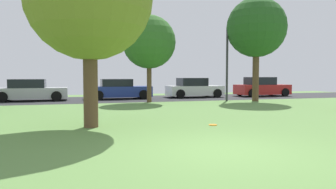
% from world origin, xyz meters
% --- Properties ---
extents(ground_plane, '(44.00, 44.00, 0.00)m').
position_xyz_m(ground_plane, '(0.00, 0.00, 0.00)').
color(ground_plane, '#5B8442').
extents(road_strip, '(44.00, 6.40, 0.01)m').
position_xyz_m(road_strip, '(0.00, 16.00, 0.00)').
color(road_strip, '#28282B').
rests_on(road_strip, ground_plane).
extents(birch_tree_lone, '(3.21, 3.21, 5.24)m').
position_xyz_m(birch_tree_lone, '(1.49, 12.78, 3.62)').
color(birch_tree_lone, brown).
rests_on(birch_tree_lone, ground_plane).
extents(oak_tree_right, '(3.72, 3.72, 6.48)m').
position_xyz_m(oak_tree_right, '(8.12, 11.65, 4.59)').
color(oak_tree_right, brown).
rests_on(oak_tree_right, ground_plane).
extents(frisbee_disc, '(0.27, 0.27, 0.03)m').
position_xyz_m(frisbee_disc, '(1.31, 3.30, 0.01)').
color(frisbee_disc, orange).
rests_on(frisbee_disc, ground_plane).
extents(parked_car_silver, '(4.41, 2.06, 1.39)m').
position_xyz_m(parked_car_silver, '(-5.53, 16.07, 0.64)').
color(parked_car_silver, '#B7B7BC').
rests_on(parked_car_silver, ground_plane).
extents(parked_car_blue, '(4.32, 2.03, 1.38)m').
position_xyz_m(parked_car_blue, '(0.14, 16.21, 0.64)').
color(parked_car_blue, '#233893').
rests_on(parked_car_blue, ground_plane).
extents(parked_car_white, '(4.12, 2.07, 1.45)m').
position_xyz_m(parked_car_white, '(5.80, 16.35, 0.66)').
color(parked_car_white, white).
rests_on(parked_car_white, ground_plane).
extents(parked_car_red, '(4.18, 2.08, 1.51)m').
position_xyz_m(parked_car_red, '(11.46, 16.07, 0.68)').
color(parked_car_red, '#B21E1E').
rests_on(parked_car_red, ground_plane).
extents(street_lamp_post, '(0.14, 0.14, 4.50)m').
position_xyz_m(street_lamp_post, '(6.39, 12.20, 2.25)').
color(street_lamp_post, '#2D2D33').
rests_on(street_lamp_post, ground_plane).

